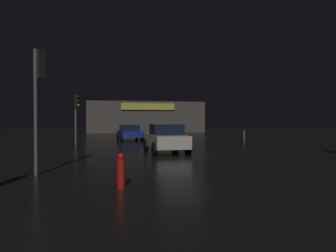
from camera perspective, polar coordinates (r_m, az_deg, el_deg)
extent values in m
plane|color=black|center=(19.80, 2.36, -4.37)|extent=(120.00, 120.00, 0.00)
cube|color=#4C4742|center=(52.15, -3.93, 1.47)|extent=(17.15, 6.27, 4.54)
cube|color=#E5D84C|center=(48.95, -3.34, 3.25)|extent=(7.66, 0.24, 0.95)
cylinder|color=#595B60|center=(12.28, -21.14, 2.12)|extent=(0.12, 0.12, 4.22)
cube|color=black|center=(12.51, -20.60, 9.56)|extent=(0.41, 0.41, 0.98)
sphere|color=black|center=(12.65, -20.02, 10.82)|extent=(0.20, 0.20, 0.20)
sphere|color=black|center=(12.60, -20.01, 9.50)|extent=(0.20, 0.20, 0.20)
sphere|color=#19D13F|center=(12.56, -20.00, 8.17)|extent=(0.20, 0.20, 0.20)
cylinder|color=#595B60|center=(25.93, -15.10, 0.97)|extent=(0.14, 0.14, 3.71)
cube|color=black|center=(25.85, -14.89, 3.99)|extent=(0.41, 0.41, 0.98)
sphere|color=black|center=(25.74, -14.67, 4.66)|extent=(0.20, 0.20, 0.20)
sphere|color=black|center=(25.73, -14.66, 4.01)|extent=(0.20, 0.20, 0.20)
sphere|color=#19D13F|center=(25.71, -14.66, 3.35)|extent=(0.20, 0.20, 0.20)
cube|color=navy|center=(31.02, -6.41, -1.31)|extent=(1.96, 3.90, 0.56)
cube|color=black|center=(31.03, -6.42, -0.30)|extent=(1.67, 1.73, 0.53)
cylinder|color=black|center=(29.95, -4.36, -1.93)|extent=(0.25, 0.64, 0.63)
cylinder|color=black|center=(29.66, -7.72, -1.97)|extent=(0.25, 0.64, 0.63)
cylinder|color=black|center=(32.42, -5.22, -1.71)|extent=(0.25, 0.64, 0.63)
cylinder|color=black|center=(32.16, -8.33, -1.74)|extent=(0.25, 0.64, 0.63)
cube|color=silver|center=(19.26, -0.38, -2.46)|extent=(1.80, 4.27, 0.68)
cube|color=black|center=(19.09, -0.28, -0.59)|extent=(1.62, 1.79, 0.59)
cylinder|color=black|center=(20.50, -3.68, -3.20)|extent=(0.22, 0.70, 0.70)
cylinder|color=black|center=(20.85, 1.21, -3.13)|extent=(0.22, 0.70, 0.70)
cylinder|color=black|center=(17.73, -2.25, -3.86)|extent=(0.22, 0.70, 0.70)
cylinder|color=black|center=(18.14, 3.36, -3.75)|extent=(0.22, 0.70, 0.70)
cylinder|color=red|center=(9.47, -7.81, -7.86)|extent=(0.22, 0.22, 0.80)
sphere|color=red|center=(9.41, -7.82, -5.05)|extent=(0.20, 0.20, 0.20)
cylinder|color=#595B60|center=(30.52, 12.54, -1.61)|extent=(0.14, 0.14, 0.94)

